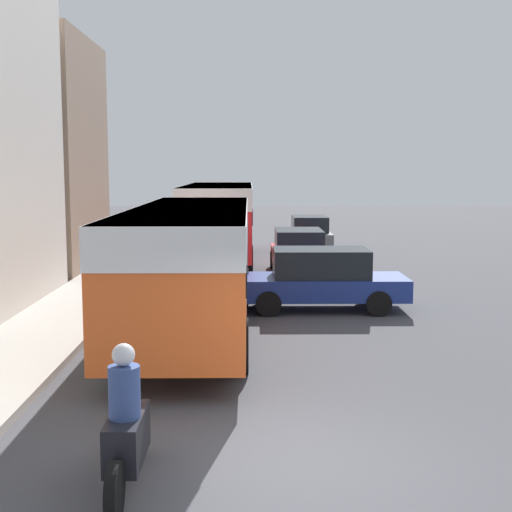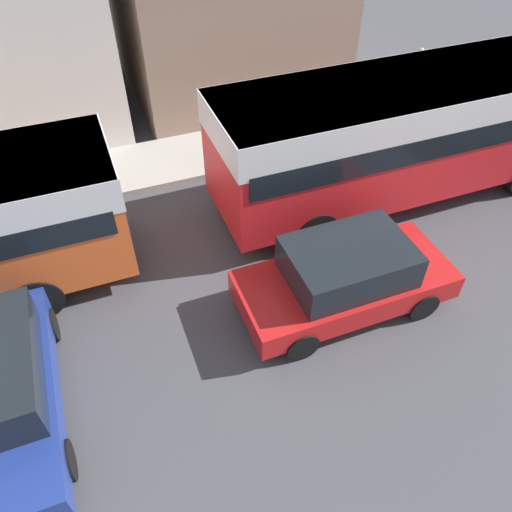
{
  "view_description": "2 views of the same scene",
  "coord_description": "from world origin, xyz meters",
  "px_view_note": "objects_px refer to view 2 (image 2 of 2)",
  "views": [
    {
      "loc": [
        -0.59,
        -8.4,
        3.68
      ],
      "look_at": [
        -0.38,
        11.47,
        1.21
      ],
      "focal_mm": 50.0,
      "sensor_mm": 36.0,
      "label": 1
    },
    {
      "loc": [
        6.69,
        12.14,
        7.72
      ],
      "look_at": [
        0.01,
        14.73,
        0.81
      ],
      "focal_mm": 35.0,
      "sensor_mm": 36.0,
      "label": 2
    }
  ],
  "objects_px": {
    "car_far_curb": "(346,277)",
    "pedestrian_near_curb": "(416,74)",
    "pedestrian_walking_away": "(487,77)",
    "bus_following": "(412,122)"
  },
  "relations": [
    {
      "from": "bus_following",
      "to": "pedestrian_walking_away",
      "type": "bearing_deg",
      "value": 120.89
    },
    {
      "from": "car_far_curb",
      "to": "pedestrian_near_curb",
      "type": "relative_size",
      "value": 2.48
    },
    {
      "from": "bus_following",
      "to": "car_far_curb",
      "type": "relative_size",
      "value": 2.26
    },
    {
      "from": "bus_following",
      "to": "pedestrian_near_curb",
      "type": "height_order",
      "value": "bus_following"
    },
    {
      "from": "car_far_curb",
      "to": "pedestrian_walking_away",
      "type": "relative_size",
      "value": 2.62
    },
    {
      "from": "bus_following",
      "to": "car_far_curb",
      "type": "xyz_separation_m",
      "value": [
        2.9,
        -3.14,
        -1.16
      ]
    },
    {
      "from": "car_far_curb",
      "to": "pedestrian_near_curb",
      "type": "distance_m",
      "value": 9.14
    },
    {
      "from": "bus_following",
      "to": "car_far_curb",
      "type": "distance_m",
      "value": 4.43
    },
    {
      "from": "bus_following",
      "to": "pedestrian_walking_away",
      "type": "distance_m",
      "value": 5.96
    },
    {
      "from": "pedestrian_near_curb",
      "to": "pedestrian_walking_away",
      "type": "height_order",
      "value": "pedestrian_near_curb"
    }
  ]
}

